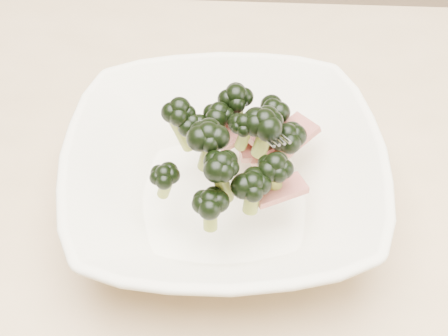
{
  "coord_description": "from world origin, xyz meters",
  "views": [
    {
      "loc": [
        0.04,
        -0.38,
        1.24
      ],
      "look_at": [
        0.02,
        0.03,
        0.8
      ],
      "focal_mm": 50.0,
      "sensor_mm": 36.0,
      "label": 1
    }
  ],
  "objects": [
    {
      "name": "dining_table",
      "position": [
        0.0,
        0.0,
        0.65
      ],
      "size": [
        1.2,
        0.8,
        0.75
      ],
      "color": "tan",
      "rests_on": "ground"
    },
    {
      "name": "broccoli_dish",
      "position": [
        0.02,
        0.03,
        0.79
      ],
      "size": [
        0.33,
        0.33,
        0.12
      ],
      "color": "#F2E9CD",
      "rests_on": "dining_table"
    }
  ]
}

